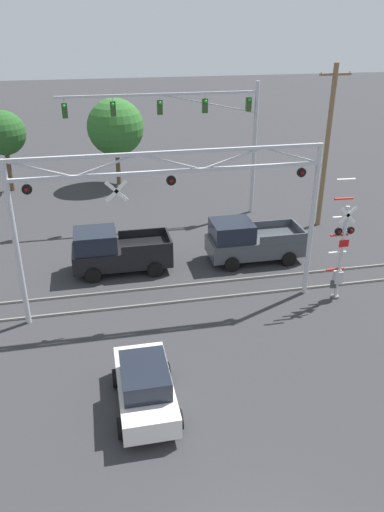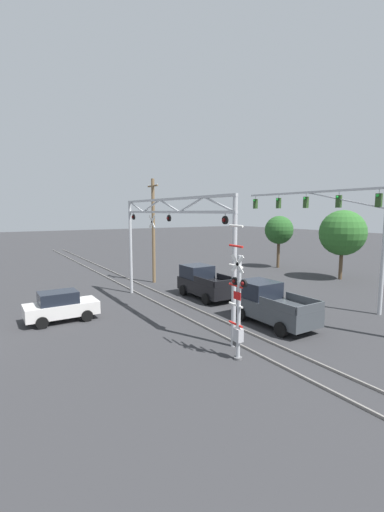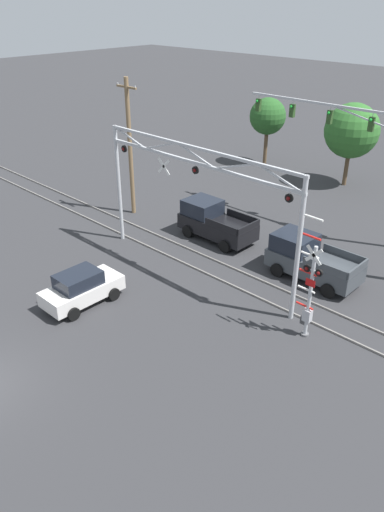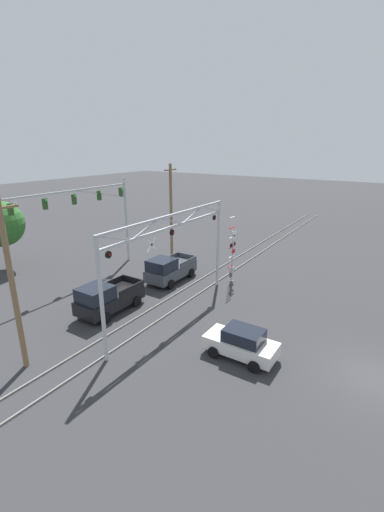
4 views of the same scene
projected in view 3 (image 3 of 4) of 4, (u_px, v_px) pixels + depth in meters
The scene contains 11 objects.
rail_track_near at pixel (199, 270), 27.04m from camera, with size 80.00×0.08×0.10m, color gray.
rail_track_far at pixel (216, 261), 27.96m from camera, with size 80.00×0.08×0.10m, color gray.
crossing_gantry at pixel (195, 186), 24.59m from camera, with size 12.43×0.27×6.90m.
crossing_signal_mast at pixel (309, 293), 20.99m from camera, with size 1.11×0.35×5.60m.
traffic_signal_span at pixel (368, 142), 28.64m from camera, with size 11.68×0.39×8.08m.
pickup_truck_lead at pixel (214, 221), 30.25m from camera, with size 4.80×2.33×2.20m.
pickup_truck_following at pixel (309, 259), 25.99m from camera, with size 4.84×2.33×2.20m.
sedan_waiting at pixel (81, 288), 23.88m from camera, with size 1.99×3.90×1.69m.
utility_pole_left at pixel (130, 147), 32.07m from camera, with size 1.80×0.28×8.87m.
background_tree_beyond_span at pixel (352, 131), 37.16m from camera, with size 4.08×4.08×6.28m.
background_tree_far_left_verge at pixel (268, 117), 41.94m from camera, with size 3.06×3.06×5.67m.
Camera 3 is at (15.96, -4.78, 13.38)m, focal length 35.00 mm.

